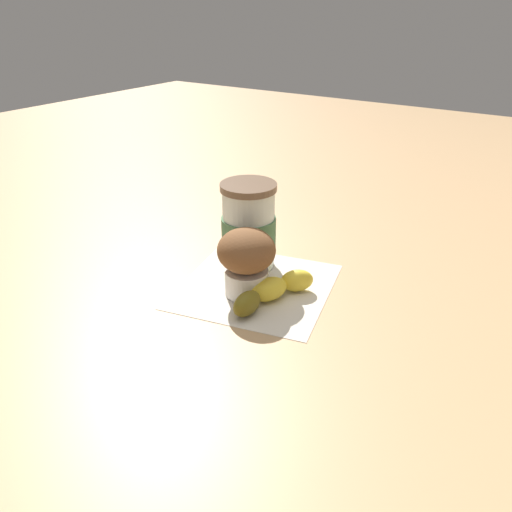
# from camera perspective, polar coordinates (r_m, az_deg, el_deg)

# --- Properties ---
(ground_plane) EXTENTS (3.00, 3.00, 0.00)m
(ground_plane) POSITION_cam_1_polar(r_m,az_deg,el_deg) (0.74, 0.00, -3.48)
(ground_plane) COLOR tan
(paper_napkin) EXTENTS (0.26, 0.26, 0.00)m
(paper_napkin) POSITION_cam_1_polar(r_m,az_deg,el_deg) (0.74, 0.00, -3.43)
(paper_napkin) COLOR beige
(paper_napkin) RESTS_ON ground_plane
(coffee_cup) EXTENTS (0.09, 0.09, 0.13)m
(coffee_cup) POSITION_cam_1_polar(r_m,az_deg,el_deg) (0.77, -0.84, 3.32)
(coffee_cup) COLOR silver
(coffee_cup) RESTS_ON paper_napkin
(muffin) EXTENTS (0.08, 0.08, 0.10)m
(muffin) POSITION_cam_1_polar(r_m,az_deg,el_deg) (0.70, -1.39, -0.21)
(muffin) COLOR white
(muffin) RESTS_ON paper_napkin
(banana) EXTENTS (0.07, 0.14, 0.03)m
(banana) POSITION_cam_1_polar(r_m,az_deg,el_deg) (0.69, 1.74, -3.97)
(banana) COLOR yellow
(banana) RESTS_ON paper_napkin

